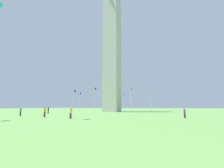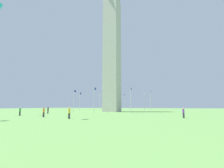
{
  "view_description": "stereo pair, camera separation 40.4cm",
  "coord_description": "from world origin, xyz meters",
  "px_view_note": "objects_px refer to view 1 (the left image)",
  "views": [
    {
      "loc": [
        -54.88,
        -21.81,
        1.82
      ],
      "look_at": [
        0.0,
        0.0,
        9.6
      ],
      "focal_mm": 27.33,
      "sensor_mm": 36.0,
      "label": 1
    },
    {
      "loc": [
        -54.73,
        -22.18,
        1.82
      ],
      "look_at": [
        0.0,
        0.0,
        9.6
      ],
      "focal_mm": 27.33,
      "sensor_mm": 36.0,
      "label": 2
    }
  ],
  "objects_px": {
    "kite_cyan_box": "(1,5)",
    "obelisk_monument": "(112,46)",
    "flagpole_ne": "(100,101)",
    "person_purple_shirt": "(185,113)",
    "flagpole_sw": "(131,99)",
    "person_yellow_shirt": "(71,113)",
    "person_black_shirt": "(48,110)",
    "person_orange_shirt": "(45,112)",
    "flagpole_nw": "(144,101)",
    "person_green_shirt": "(21,111)",
    "flagpole_s": "(94,99)",
    "flagpole_w": "(150,100)",
    "flagpole_se": "(74,100)",
    "flagpole_n": "(124,101)",
    "flagpole_e": "(79,101)"
  },
  "relations": [
    {
      "from": "kite_cyan_box",
      "to": "obelisk_monument",
      "type": "bearing_deg",
      "value": -23.54
    },
    {
      "from": "flagpole_n",
      "to": "person_black_shirt",
      "type": "bearing_deg",
      "value": 164.34
    },
    {
      "from": "obelisk_monument",
      "to": "flagpole_nw",
      "type": "distance_m",
      "value": 23.38
    },
    {
      "from": "flagpole_n",
      "to": "kite_cyan_box",
      "type": "height_order",
      "value": "kite_cyan_box"
    },
    {
      "from": "flagpole_n",
      "to": "kite_cyan_box",
      "type": "xyz_separation_m",
      "value": [
        -44.8,
        13.77,
        19.89
      ]
    },
    {
      "from": "obelisk_monument",
      "to": "flagpole_w",
      "type": "xyz_separation_m",
      "value": [
        0.07,
        -13.13,
        -19.32
      ]
    },
    {
      "from": "flagpole_w",
      "to": "flagpole_nw",
      "type": "distance_m",
      "value": 10.05
    },
    {
      "from": "person_yellow_shirt",
      "to": "person_orange_shirt",
      "type": "relative_size",
      "value": 1.05
    },
    {
      "from": "obelisk_monument",
      "to": "flagpole_s",
      "type": "bearing_deg",
      "value": 180.0
    },
    {
      "from": "flagpole_s",
      "to": "flagpole_nw",
      "type": "height_order",
      "value": "same"
    },
    {
      "from": "flagpole_sw",
      "to": "person_yellow_shirt",
      "type": "distance_m",
      "value": 24.52
    },
    {
      "from": "flagpole_se",
      "to": "person_green_shirt",
      "type": "bearing_deg",
      "value": -174.78
    },
    {
      "from": "person_orange_shirt",
      "to": "person_purple_shirt",
      "type": "bearing_deg",
      "value": -57.71
    },
    {
      "from": "flagpole_s",
      "to": "person_purple_shirt",
      "type": "relative_size",
      "value": 4.39
    },
    {
      "from": "flagpole_w",
      "to": "person_orange_shirt",
      "type": "xyz_separation_m",
      "value": [
        -31.91,
        12.81,
        -3.13
      ]
    },
    {
      "from": "obelisk_monument",
      "to": "flagpole_ne",
      "type": "xyz_separation_m",
      "value": [
        9.35,
        9.28,
        -19.32
      ]
    },
    {
      "from": "person_purple_shirt",
      "to": "obelisk_monument",
      "type": "bearing_deg",
      "value": 4.02
    },
    {
      "from": "flagpole_w",
      "to": "person_green_shirt",
      "type": "distance_m",
      "value": 36.6
    },
    {
      "from": "flagpole_ne",
      "to": "person_purple_shirt",
      "type": "height_order",
      "value": "flagpole_ne"
    },
    {
      "from": "flagpole_n",
      "to": "person_yellow_shirt",
      "type": "relative_size",
      "value": 4.08
    },
    {
      "from": "flagpole_e",
      "to": "flagpole_ne",
      "type": "bearing_deg",
      "value": -22.5
    },
    {
      "from": "flagpole_n",
      "to": "person_orange_shirt",
      "type": "height_order",
      "value": "flagpole_n"
    },
    {
      "from": "obelisk_monument",
      "to": "person_orange_shirt",
      "type": "relative_size",
      "value": 27.93
    },
    {
      "from": "flagpole_s",
      "to": "person_green_shirt",
      "type": "xyz_separation_m",
      "value": [
        -17.02,
        7.38,
        -3.1
      ]
    },
    {
      "from": "flagpole_n",
      "to": "flagpole_sw",
      "type": "distance_m",
      "value": 24.26
    },
    {
      "from": "flagpole_nw",
      "to": "person_orange_shirt",
      "type": "height_order",
      "value": "flagpole_nw"
    },
    {
      "from": "person_purple_shirt",
      "to": "flagpole_sw",
      "type": "bearing_deg",
      "value": 1.65
    },
    {
      "from": "flagpole_ne",
      "to": "flagpole_w",
      "type": "distance_m",
      "value": 24.26
    },
    {
      "from": "flagpole_s",
      "to": "person_black_shirt",
      "type": "xyz_separation_m",
      "value": [
        -7.2,
        9.38,
        -3.08
      ]
    },
    {
      "from": "flagpole_sw",
      "to": "person_black_shirt",
      "type": "relative_size",
      "value": 4.06
    },
    {
      "from": "flagpole_w",
      "to": "person_yellow_shirt",
      "type": "height_order",
      "value": "flagpole_w"
    },
    {
      "from": "person_yellow_shirt",
      "to": "person_purple_shirt",
      "type": "relative_size",
      "value": 1.08
    },
    {
      "from": "flagpole_ne",
      "to": "flagpole_nw",
      "type": "distance_m",
      "value": 18.57
    },
    {
      "from": "obelisk_monument",
      "to": "person_black_shirt",
      "type": "xyz_separation_m",
      "value": [
        -20.26,
        9.38,
        -22.4
      ]
    },
    {
      "from": "flagpole_s",
      "to": "person_purple_shirt",
      "type": "xyz_separation_m",
      "value": [
        -12.33,
        -22.41,
        -3.15
      ]
    },
    {
      "from": "person_black_shirt",
      "to": "person_orange_shirt",
      "type": "bearing_deg",
      "value": -116.15
    },
    {
      "from": "obelisk_monument",
      "to": "flagpole_sw",
      "type": "xyz_separation_m",
      "value": [
        -9.22,
        -9.28,
        -19.32
      ]
    },
    {
      "from": "flagpole_n",
      "to": "person_orange_shirt",
      "type": "xyz_separation_m",
      "value": [
        -45.04,
        -0.32,
        -3.13
      ]
    },
    {
      "from": "flagpole_w",
      "to": "person_yellow_shirt",
      "type": "distance_m",
      "value": 34.23
    },
    {
      "from": "flagpole_se",
      "to": "flagpole_nw",
      "type": "distance_m",
      "value": 26.26
    },
    {
      "from": "person_yellow_shirt",
      "to": "flagpole_w",
      "type": "bearing_deg",
      "value": -43.85
    },
    {
      "from": "flagpole_sw",
      "to": "person_green_shirt",
      "type": "xyz_separation_m",
      "value": [
        -20.87,
        16.66,
        -3.1
      ]
    },
    {
      "from": "flagpole_s",
      "to": "person_orange_shirt",
      "type": "height_order",
      "value": "flagpole_s"
    },
    {
      "from": "obelisk_monument",
      "to": "flagpole_ne",
      "type": "bearing_deg",
      "value": 44.8
    },
    {
      "from": "obelisk_monument",
      "to": "person_purple_shirt",
      "type": "distance_m",
      "value": 40.64
    },
    {
      "from": "obelisk_monument",
      "to": "person_orange_shirt",
      "type": "xyz_separation_m",
      "value": [
        -31.84,
        -0.32,
        -22.45
      ]
    },
    {
      "from": "flagpole_w",
      "to": "person_black_shirt",
      "type": "bearing_deg",
      "value": 132.08
    },
    {
      "from": "flagpole_n",
      "to": "flagpole_s",
      "type": "relative_size",
      "value": 1.0
    },
    {
      "from": "flagpole_ne",
      "to": "kite_cyan_box",
      "type": "xyz_separation_m",
      "value": [
        -40.95,
        4.48,
        19.89
      ]
    },
    {
      "from": "obelisk_monument",
      "to": "person_yellow_shirt",
      "type": "relative_size",
      "value": 26.5
    }
  ]
}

